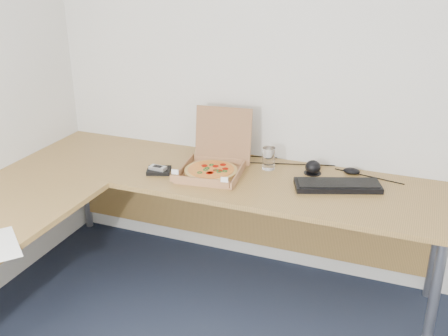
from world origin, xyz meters
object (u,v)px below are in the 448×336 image
at_px(drinking_glass, 269,158).
at_px(wallet, 159,171).
at_px(pizza_box, 212,167).
at_px(keyboard, 338,186).
at_px(desk, 138,200).

relative_size(drinking_glass, wallet, 0.98).
relative_size(pizza_box, keyboard, 0.86).
xyz_separation_m(desk, wallet, (-0.03, 0.31, 0.04)).
height_order(keyboard, wallet, keyboard).
relative_size(pizza_box, wallet, 2.94).
bearing_deg(wallet, drinking_glass, 5.98).
bearing_deg(drinking_glass, pizza_box, -145.88).
height_order(desk, drinking_glass, drinking_glass).
relative_size(desk, wallet, 18.63).
bearing_deg(wallet, pizza_box, -2.57).
height_order(desk, pizza_box, pizza_box).
distance_m(pizza_box, drinking_glass, 0.34).
relative_size(desk, drinking_glass, 19.02).
bearing_deg(keyboard, drinking_glass, 143.46).
xyz_separation_m(drinking_glass, keyboard, (0.43, -0.13, -0.05)).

